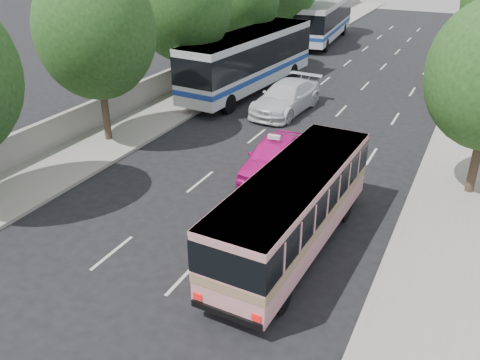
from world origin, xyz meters
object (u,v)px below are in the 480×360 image
Objects in this scene: pink_taxi at (273,156)px; white_pickup at (286,97)px; pink_bus at (294,203)px; tour_coach_front at (249,57)px; tour_coach_rear at (325,18)px.

white_pickup reaches higher than pink_taxi.
pink_bus is 0.70× the size of tour_coach_front.
tour_coach_front reaches higher than pink_bus.
tour_coach_rear is at bearing 96.81° from tour_coach_front.
pink_taxi is 0.39× the size of tour_coach_rear.
tour_coach_rear is at bearing 108.23° from pink_bus.
pink_bus is 35.76m from tour_coach_rear.
tour_coach_front is (-6.37, 11.06, 1.49)m from pink_taxi.
white_pickup is at bearing 114.54° from pink_bus.
tour_coach_front reaches higher than tour_coach_rear.
tour_coach_front is at bearing 121.90° from pink_bus.
pink_taxi is 0.81× the size of white_pickup.
pink_taxi is at bearing -81.53° from tour_coach_rear.
pink_bus is 18.74m from tour_coach_front.
pink_bus is at bearing -63.22° from white_pickup.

